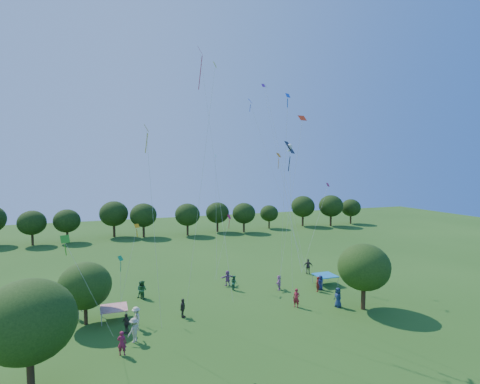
{
  "coord_description": "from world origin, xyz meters",
  "views": [
    {
      "loc": [
        -10.8,
        -15.11,
        13.2
      ],
      "look_at": [
        0.0,
        14.0,
        11.0
      ],
      "focal_mm": 28.0,
      "sensor_mm": 36.0,
      "label": 1
    }
  ],
  "objects_px": {
    "near_tree_west": "(28,321)",
    "near_tree_east": "(364,267)",
    "tent_red_stripe": "(114,308)",
    "pirate_kite": "(290,151)",
    "red_high_kite": "(206,96)",
    "tent_blue": "(325,275)",
    "near_tree_north": "(85,286)"
  },
  "relations": [
    {
      "from": "near_tree_west",
      "to": "pirate_kite",
      "type": "bearing_deg",
      "value": 8.73
    },
    {
      "from": "near_tree_west",
      "to": "near_tree_east",
      "type": "bearing_deg",
      "value": 8.14
    },
    {
      "from": "near_tree_west",
      "to": "tent_red_stripe",
      "type": "xyz_separation_m",
      "value": [
        4.85,
        9.23,
        -3.27
      ]
    },
    {
      "from": "near_tree_west",
      "to": "tent_blue",
      "type": "relative_size",
      "value": 3.05
    },
    {
      "from": "near_tree_east",
      "to": "tent_red_stripe",
      "type": "bearing_deg",
      "value": 165.83
    },
    {
      "from": "pirate_kite",
      "to": "red_high_kite",
      "type": "height_order",
      "value": "red_high_kite"
    },
    {
      "from": "near_tree_west",
      "to": "tent_blue",
      "type": "bearing_deg",
      "value": 22.28
    },
    {
      "from": "tent_blue",
      "to": "near_tree_east",
      "type": "bearing_deg",
      "value": -95.57
    },
    {
      "from": "tent_red_stripe",
      "to": "tent_blue",
      "type": "relative_size",
      "value": 1.0
    },
    {
      "from": "near_tree_east",
      "to": "red_high_kite",
      "type": "relative_size",
      "value": 0.27
    },
    {
      "from": "near_tree_north",
      "to": "red_high_kite",
      "type": "distance_m",
      "value": 19.34
    },
    {
      "from": "tent_red_stripe",
      "to": "tent_blue",
      "type": "xyz_separation_m",
      "value": [
        22.3,
        1.89,
        0.0
      ]
    },
    {
      "from": "near_tree_west",
      "to": "tent_red_stripe",
      "type": "height_order",
      "value": "near_tree_west"
    },
    {
      "from": "tent_red_stripe",
      "to": "near_tree_west",
      "type": "bearing_deg",
      "value": -117.72
    },
    {
      "from": "near_tree_north",
      "to": "tent_red_stripe",
      "type": "xyz_separation_m",
      "value": [
        2.23,
        0.12,
        -2.25
      ]
    },
    {
      "from": "tent_blue",
      "to": "near_tree_west",
      "type": "bearing_deg",
      "value": -157.72
    },
    {
      "from": "near_tree_east",
      "to": "tent_blue",
      "type": "height_order",
      "value": "near_tree_east"
    },
    {
      "from": "tent_blue",
      "to": "red_high_kite",
      "type": "height_order",
      "value": "red_high_kite"
    },
    {
      "from": "red_high_kite",
      "to": "near_tree_east",
      "type": "bearing_deg",
      "value": -23.27
    },
    {
      "from": "near_tree_north",
      "to": "near_tree_east",
      "type": "bearing_deg",
      "value": -12.62
    },
    {
      "from": "tent_red_stripe",
      "to": "red_high_kite",
      "type": "distance_m",
      "value": 20.25
    },
    {
      "from": "near_tree_north",
      "to": "pirate_kite",
      "type": "xyz_separation_m",
      "value": [
        15.58,
        -6.32,
        11.06
      ]
    },
    {
      "from": "near_tree_north",
      "to": "pirate_kite",
      "type": "bearing_deg",
      "value": -22.07
    },
    {
      "from": "pirate_kite",
      "to": "red_high_kite",
      "type": "relative_size",
      "value": 0.61
    },
    {
      "from": "near_tree_north",
      "to": "red_high_kite",
      "type": "height_order",
      "value": "red_high_kite"
    },
    {
      "from": "near_tree_west",
      "to": "pirate_kite",
      "type": "height_order",
      "value": "pirate_kite"
    },
    {
      "from": "near_tree_north",
      "to": "tent_blue",
      "type": "relative_size",
      "value": 2.37
    },
    {
      "from": "tent_blue",
      "to": "red_high_kite",
      "type": "relative_size",
      "value": 0.1
    },
    {
      "from": "near_tree_east",
      "to": "tent_blue",
      "type": "relative_size",
      "value": 2.76
    },
    {
      "from": "near_tree_west",
      "to": "near_tree_east",
      "type": "relative_size",
      "value": 1.1
    },
    {
      "from": "near_tree_north",
      "to": "pirate_kite",
      "type": "height_order",
      "value": "pirate_kite"
    },
    {
      "from": "near_tree_north",
      "to": "tent_red_stripe",
      "type": "height_order",
      "value": "near_tree_north"
    }
  ]
}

